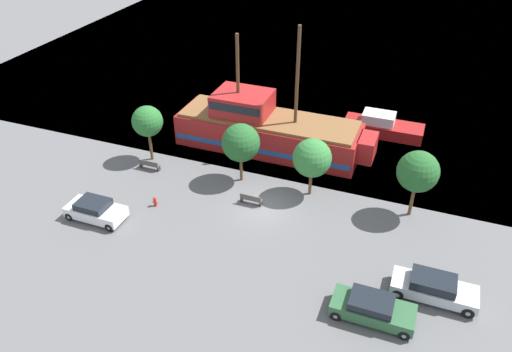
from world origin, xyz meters
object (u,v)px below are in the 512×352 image
at_px(moored_boat_dockside, 382,126).
at_px(parked_car_curb_front, 95,210).
at_px(bench_promenade_west, 149,165).
at_px(fire_hydrant, 155,201).
at_px(bench_promenade_east, 251,199).
at_px(pirate_ship, 267,129).
at_px(parked_car_curb_rear, 372,308).
at_px(parked_car_curb_mid, 434,288).

bearing_deg(moored_boat_dockside, parked_car_curb_front, -130.42).
relative_size(parked_car_curb_front, bench_promenade_west, 2.36).
xyz_separation_m(fire_hydrant, bench_promenade_east, (6.51, 2.72, 0.02)).
relative_size(fire_hydrant, bench_promenade_east, 0.47).
relative_size(moored_boat_dockside, parked_car_curb_front, 1.69).
height_order(pirate_ship, moored_boat_dockside, pirate_ship).
bearing_deg(pirate_ship, bench_promenade_east, -77.87).
relative_size(pirate_ship, parked_car_curb_rear, 3.70).
height_order(parked_car_curb_front, bench_promenade_west, parked_car_curb_front).
relative_size(fire_hydrant, bench_promenade_west, 0.43).
height_order(moored_boat_dockside, bench_promenade_east, moored_boat_dockside).
distance_m(parked_car_curb_rear, bench_promenade_east, 12.68).
distance_m(parked_car_curb_front, bench_promenade_west, 6.98).
bearing_deg(pirate_ship, parked_car_curb_mid, -40.87).
bearing_deg(parked_car_curb_front, fire_hydrant, 41.48).
distance_m(moored_boat_dockside, parked_car_curb_front, 26.13).
xyz_separation_m(parked_car_curb_front, fire_hydrant, (3.15, 2.78, -0.31)).
xyz_separation_m(parked_car_curb_front, bench_promenade_east, (9.66, 5.50, -0.29)).
height_order(parked_car_curb_front, parked_car_curb_rear, parked_car_curb_front).
xyz_separation_m(pirate_ship, bench_promenade_east, (1.78, -8.30, -1.37)).
distance_m(parked_car_curb_front, fire_hydrant, 4.21).
distance_m(moored_boat_dockside, parked_car_curb_rear, 22.10).
xyz_separation_m(parked_car_curb_front, parked_car_curb_rear, (19.87, -2.01, -0.00)).
bearing_deg(bench_promenade_east, fire_hydrant, -157.34).
height_order(parked_car_curb_mid, bench_promenade_west, parked_car_curb_mid).
xyz_separation_m(parked_car_curb_front, parked_car_curb_mid, (22.93, 0.77, 0.03)).
height_order(pirate_ship, parked_car_curb_front, pirate_ship).
bearing_deg(bench_promenade_east, parked_car_curb_rear, -36.34).
distance_m(parked_car_curb_front, parked_car_curb_rear, 19.97).
height_order(pirate_ship, bench_promenade_west, pirate_ship).
bearing_deg(moored_boat_dockside, fire_hydrant, -128.88).
distance_m(parked_car_curb_rear, fire_hydrant, 17.39).
xyz_separation_m(parked_car_curb_mid, fire_hydrant, (-19.78, 2.02, -0.34)).
bearing_deg(parked_car_curb_mid, bench_promenade_west, 164.76).
height_order(moored_boat_dockside, parked_car_curb_front, moored_boat_dockside).
bearing_deg(pirate_ship, parked_car_curb_front, -119.71).
bearing_deg(parked_car_curb_rear, moored_boat_dockside, 97.60).
bearing_deg(pirate_ship, moored_boat_dockside, 33.91).
height_order(pirate_ship, bench_promenade_east, pirate_ship).
relative_size(pirate_ship, parked_car_curb_front, 4.05).
height_order(fire_hydrant, bench_promenade_east, bench_promenade_east).
distance_m(parked_car_curb_front, parked_car_curb_mid, 22.95).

